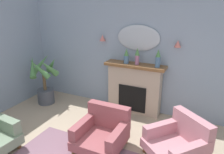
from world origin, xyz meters
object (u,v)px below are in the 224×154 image
(mantel_vase_right, at_px, (158,58))
(wall_mirror, at_px, (138,38))
(wall_sconce_right, at_px, (178,44))
(potted_plant_tall_palm, at_px, (44,81))
(wall_sconce_left, at_px, (102,38))
(mantel_vase_centre, at_px, (137,56))
(mantel_vase_left, at_px, (126,56))
(armchair_by_coffee_table, at_px, (179,141))
(fireplace, at_px, (134,89))
(armchair_in_corner, at_px, (103,131))

(mantel_vase_right, relative_size, wall_mirror, 0.40)
(wall_sconce_right, relative_size, potted_plant_tall_palm, 0.11)
(wall_sconce_left, bearing_deg, mantel_vase_centre, -7.59)
(mantel_vase_left, xyz_separation_m, armchair_by_coffee_table, (1.41, -1.16, -1.01))
(mantel_vase_right, bearing_deg, wall_mirror, 161.22)
(mantel_vase_right, relative_size, potted_plant_tall_palm, 0.31)
(mantel_vase_left, height_order, wall_sconce_left, wall_sconce_left)
(fireplace, relative_size, mantel_vase_centre, 3.68)
(wall_sconce_right, xyz_separation_m, armchair_in_corner, (-0.90, -1.55, -1.35))
(wall_sconce_left, relative_size, wall_sconce_right, 1.00)
(wall_sconce_right, relative_size, armchair_by_coffee_table, 0.12)
(armchair_by_coffee_table, bearing_deg, wall_sconce_left, 148.27)
(mantel_vase_left, height_order, mantel_vase_right, mantel_vase_right)
(wall_sconce_right, xyz_separation_m, potted_plant_tall_palm, (-3.02, -0.63, -1.06))
(wall_sconce_left, relative_size, potted_plant_tall_palm, 0.11)
(mantel_vase_right, bearing_deg, mantel_vase_left, -180.00)
(mantel_vase_left, height_order, wall_mirror, wall_mirror)
(mantel_vase_centre, xyz_separation_m, wall_mirror, (-0.05, 0.17, 0.35))
(wall_sconce_left, bearing_deg, mantel_vase_right, -5.08)
(wall_sconce_left, xyz_separation_m, armchair_by_coffee_table, (2.06, -1.28, -1.35))
(wall_sconce_left, bearing_deg, armchair_in_corner, -62.77)
(fireplace, xyz_separation_m, mantel_vase_left, (-0.20, -0.03, 0.75))
(armchair_in_corner, height_order, potted_plant_tall_palm, potted_plant_tall_palm)
(armchair_in_corner, bearing_deg, armchair_by_coffee_table, 12.32)
(mantel_vase_left, height_order, armchair_by_coffee_table, mantel_vase_left)
(armchair_in_corner, bearing_deg, wall_sconce_right, 59.83)
(mantel_vase_left, height_order, potted_plant_tall_palm, mantel_vase_left)
(armchair_in_corner, bearing_deg, mantel_vase_left, 95.91)
(mantel_vase_left, xyz_separation_m, mantel_vase_right, (0.70, 0.00, 0.03))
(wall_mirror, bearing_deg, wall_sconce_left, -176.63)
(wall_sconce_left, distance_m, potted_plant_tall_palm, 1.80)
(mantel_vase_right, distance_m, potted_plant_tall_palm, 2.82)
(mantel_vase_right, height_order, wall_mirror, wall_mirror)
(mantel_vase_right, xyz_separation_m, potted_plant_tall_palm, (-2.67, -0.51, -0.75))
(armchair_in_corner, bearing_deg, mantel_vase_right, 68.92)
(fireplace, xyz_separation_m, potted_plant_tall_palm, (-2.17, -0.53, 0.03))
(wall_sconce_left, distance_m, armchair_in_corner, 2.21)
(mantel_vase_right, xyz_separation_m, wall_sconce_left, (-1.35, 0.12, 0.31))
(mantel_vase_centre, distance_m, wall_mirror, 0.40)
(wall_sconce_right, relative_size, armchair_in_corner, 0.17)
(wall_mirror, xyz_separation_m, potted_plant_tall_palm, (-2.17, -0.68, -1.11))
(wall_sconce_right, distance_m, armchair_in_corner, 2.25)
(mantel_vase_right, xyz_separation_m, armchair_by_coffee_table, (0.71, -1.16, -1.04))
(fireplace, relative_size, wall_sconce_right, 9.71)
(fireplace, relative_size, armchair_by_coffee_table, 1.19)
(mantel_vase_right, bearing_deg, fireplace, 176.76)
(mantel_vase_centre, bearing_deg, wall_sconce_left, 172.41)
(mantel_vase_centre, relative_size, wall_mirror, 0.38)
(fireplace, distance_m, armchair_by_coffee_table, 1.72)
(wall_mirror, height_order, wall_sconce_left, wall_mirror)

